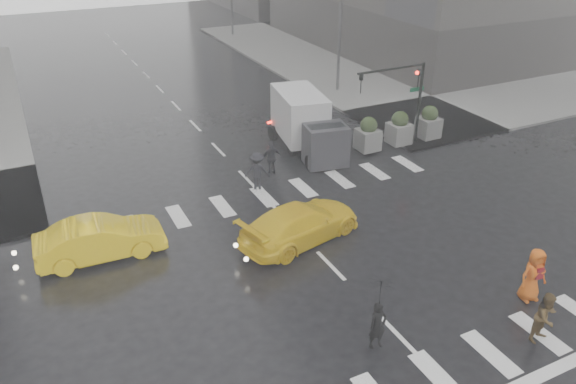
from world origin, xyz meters
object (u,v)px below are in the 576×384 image
traffic_signal_pole (406,89)px  box_truck (306,122)px  pedestrian_orange (533,275)px  pedestrian_brown (546,317)px  taxi_mid (100,239)px

traffic_signal_pole → box_truck: traffic_signal_pole is taller
traffic_signal_pole → pedestrian_orange: 13.41m
pedestrian_orange → traffic_signal_pole: bearing=81.2°
traffic_signal_pole → pedestrian_brown: traffic_signal_pole is taller
box_truck → pedestrian_orange: bearing=-76.4°
box_truck → taxi_mid: bearing=-144.6°
traffic_signal_pole → pedestrian_brown: size_ratio=2.65×
pedestrian_brown → pedestrian_orange: size_ratio=0.88×
taxi_mid → traffic_signal_pole: bearing=-75.2°
traffic_signal_pole → taxi_mid: size_ratio=0.97×
pedestrian_orange → taxi_mid: (-12.40, 8.94, -0.20)m
pedestrian_brown → taxi_mid: 15.39m
pedestrian_orange → pedestrian_brown: bearing=-118.0°
box_truck → pedestrian_brown: bearing=-81.0°
traffic_signal_pole → pedestrian_orange: traffic_signal_pole is taller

